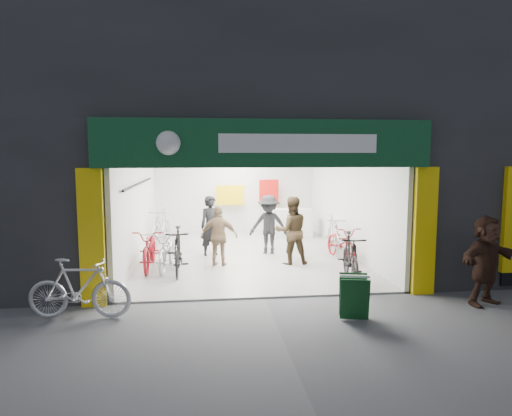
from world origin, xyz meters
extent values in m
plane|color=#56565B|center=(0.00, 0.00, 0.00)|extent=(60.00, 60.00, 0.00)
cube|color=#232326|center=(1.00, 5.00, 5.75)|extent=(16.00, 10.00, 4.50)
cube|color=#232326|center=(-5.50, 5.00, 1.75)|extent=(5.00, 10.00, 3.50)
cube|color=#232326|center=(6.00, 5.00, 1.75)|extent=(6.00, 10.00, 3.50)
cube|color=#9E9E99|center=(0.00, 4.00, 0.02)|extent=(6.00, 8.00, 0.04)
cube|color=silver|center=(0.00, 8.10, 1.60)|extent=(6.00, 0.20, 3.20)
cube|color=silver|center=(-2.95, 4.00, 1.60)|extent=(0.10, 8.00, 3.20)
cube|color=silver|center=(2.95, 4.00, 1.60)|extent=(0.10, 8.00, 3.20)
cube|color=white|center=(0.00, 4.00, 3.25)|extent=(6.00, 8.00, 0.10)
cube|color=black|center=(0.00, 0.10, 3.35)|extent=(6.00, 0.30, 0.30)
cube|color=#0E3E1C|center=(0.00, -0.12, 3.05)|extent=(6.40, 0.25, 0.90)
cube|color=white|center=(0.60, -0.26, 3.05)|extent=(3.00, 0.02, 0.35)
cube|color=yellow|center=(-3.25, -0.06, 1.30)|extent=(0.45, 0.12, 2.60)
cube|color=yellow|center=(3.25, -0.06, 1.30)|extent=(0.45, 0.12, 2.60)
cylinder|color=black|center=(-2.82, 3.40, 2.10)|extent=(0.06, 5.00, 0.06)
cube|color=silver|center=(1.80, 6.50, 0.50)|extent=(1.40, 0.60, 1.00)
cube|color=white|center=(0.00, 1.20, 3.18)|extent=(1.30, 0.35, 0.04)
cube|color=white|center=(0.00, 3.00, 3.18)|extent=(1.30, 0.35, 0.04)
cube|color=white|center=(0.00, 4.80, 3.18)|extent=(1.30, 0.35, 0.04)
cube|color=white|center=(0.00, 6.60, 3.18)|extent=(1.30, 0.35, 0.04)
imported|color=#B4B3B8|center=(-2.07, 2.56, 0.49)|extent=(0.86, 1.93, 0.98)
imported|color=black|center=(-1.80, 2.14, 0.56)|extent=(0.54, 1.86, 1.11)
imported|color=maroon|center=(-2.50, 2.66, 0.52)|extent=(0.71, 1.98, 1.04)
imported|color=#B1B1B6|center=(-2.50, 5.85, 0.58)|extent=(0.88, 2.00, 1.16)
imported|color=black|center=(2.07, 0.99, 0.55)|extent=(0.78, 1.89, 1.10)
imported|color=#9B0E11|center=(2.50, 3.02, 0.48)|extent=(0.82, 1.87, 0.95)
imported|color=#ABACB0|center=(2.50, 3.80, 0.56)|extent=(0.76, 1.92, 1.12)
imported|color=silver|center=(-3.35, -0.69, 0.54)|extent=(1.83, 0.68, 1.07)
imported|color=black|center=(-0.97, 3.93, 0.85)|extent=(0.71, 0.55, 1.71)
imported|color=#3D2D1B|center=(1.06, 2.70, 0.89)|extent=(0.89, 0.71, 1.78)
imported|color=black|center=(0.66, 3.95, 0.85)|extent=(1.24, 0.93, 1.71)
imported|color=#987858|center=(-0.79, 2.67, 0.79)|extent=(0.99, 0.57, 1.59)
imported|color=#341F18|center=(4.10, -0.82, 0.86)|extent=(1.67, 1.04, 1.72)
cube|color=#0E3816|center=(1.34, -1.44, 0.40)|extent=(0.52, 0.29, 0.74)
cube|color=#0E3816|center=(1.42, -1.13, 0.40)|extent=(0.52, 0.29, 0.74)
cube|color=white|center=(1.38, -1.29, 0.76)|extent=(0.51, 0.16, 0.04)
camera|label=1|loc=(-1.21, -8.68, 2.84)|focal=32.00mm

